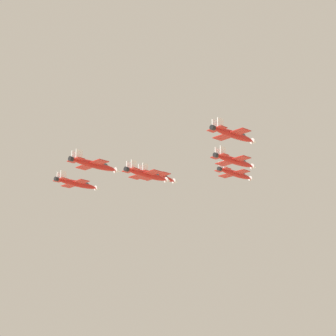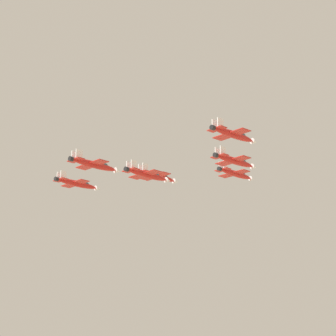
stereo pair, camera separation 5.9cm
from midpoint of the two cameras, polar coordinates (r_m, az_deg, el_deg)
name	(u,v)px [view 2 (the right image)]	position (r m, az deg, el deg)	size (l,w,h in m)	color
jet_lead	(236,174)	(211.82, 4.99, -0.42)	(14.93, 9.08, 3.14)	red
jet_left_wingman	(157,176)	(209.38, -0.80, -0.60)	(15.16, 9.19, 3.19)	red
jet_right_wingman	(235,161)	(190.49, 4.93, 0.53)	(15.32, 9.25, 3.23)	red
jet_left_outer	(77,184)	(208.74, -6.67, -1.14)	(14.98, 9.03, 3.16)	red
jet_right_outer	(234,134)	(169.99, 4.83, 2.47)	(14.73, 8.88, 3.10)	red
jet_slot_rear	(147,175)	(187.36, -1.52, -0.48)	(14.99, 9.09, 3.15)	red
jet_trailing	(94,165)	(176.94, -5.40, 0.25)	(14.64, 8.83, 3.09)	red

